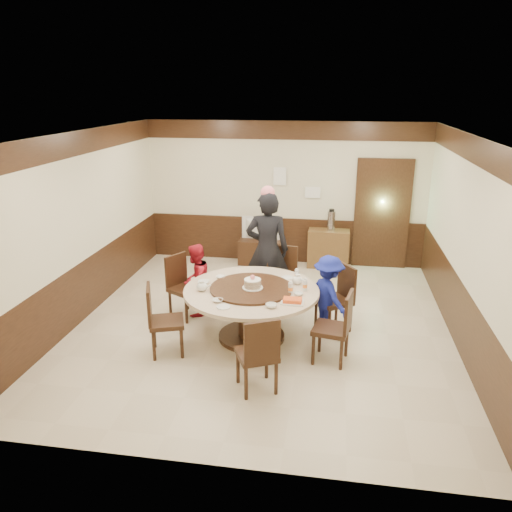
% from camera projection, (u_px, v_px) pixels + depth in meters
% --- Properties ---
extents(room, '(6.00, 6.04, 2.84)m').
position_uv_depth(room, '(263.00, 257.00, 7.18)').
color(room, beige).
rests_on(room, ground).
extents(banquet_table, '(1.88, 1.88, 0.78)m').
position_uv_depth(banquet_table, '(251.00, 303.00, 6.95)').
color(banquet_table, black).
rests_on(banquet_table, ground).
extents(chair_0, '(0.61, 0.61, 0.97)m').
position_uv_depth(chair_0, '(335.00, 310.00, 7.29)').
color(chair_0, black).
rests_on(chair_0, ground).
extents(chair_1, '(0.49, 0.50, 0.97)m').
position_uv_depth(chair_1, '(282.00, 288.00, 8.10)').
color(chair_1, black).
rests_on(chair_1, ground).
extents(chair_2, '(0.60, 0.60, 0.97)m').
position_uv_depth(chair_2, '(186.00, 298.00, 7.72)').
color(chair_2, black).
rests_on(chair_2, ground).
extents(chair_3, '(0.57, 0.56, 0.97)m').
position_uv_depth(chair_3, '(166.00, 332.00, 6.63)').
color(chair_3, black).
rests_on(chair_3, ground).
extents(chair_4, '(0.59, 0.59, 0.97)m').
position_uv_depth(chair_4, '(257.00, 366.00, 5.81)').
color(chair_4, black).
rests_on(chair_4, ground).
extents(chair_5, '(0.52, 0.52, 0.97)m').
position_uv_depth(chair_5, '(332.00, 340.00, 6.43)').
color(chair_5, black).
rests_on(chair_5, ground).
extents(person_standing, '(0.72, 0.50, 1.88)m').
position_uv_depth(person_standing, '(267.00, 250.00, 7.94)').
color(person_standing, black).
rests_on(person_standing, ground).
extents(person_red, '(0.57, 0.65, 1.14)m').
position_uv_depth(person_red, '(196.00, 280.00, 7.69)').
color(person_red, '#AF1726').
rests_on(person_red, ground).
extents(person_blue, '(0.81, 0.87, 1.17)m').
position_uv_depth(person_blue, '(328.00, 295.00, 7.09)').
color(person_blue, navy).
rests_on(person_blue, ground).
extents(birthday_cake, '(0.28, 0.28, 0.19)m').
position_uv_depth(birthday_cake, '(253.00, 284.00, 6.82)').
color(birthday_cake, white).
rests_on(birthday_cake, banquet_table).
extents(teapot_left, '(0.17, 0.15, 0.13)m').
position_uv_depth(teapot_left, '(202.00, 287.00, 6.81)').
color(teapot_left, white).
rests_on(teapot_left, banquet_table).
extents(teapot_right, '(0.17, 0.15, 0.13)m').
position_uv_depth(teapot_right, '(297.00, 280.00, 7.05)').
color(teapot_right, white).
rests_on(teapot_right, banquet_table).
extents(bowl_0, '(0.13, 0.13, 0.03)m').
position_uv_depth(bowl_0, '(221.00, 277.00, 7.27)').
color(bowl_0, white).
rests_on(bowl_0, banquet_table).
extents(bowl_1, '(0.15, 0.15, 0.05)m').
position_uv_depth(bowl_1, '(271.00, 306.00, 6.30)').
color(bowl_1, white).
rests_on(bowl_1, banquet_table).
extents(bowl_2, '(0.13, 0.13, 0.03)m').
position_uv_depth(bowl_2, '(218.00, 301.00, 6.47)').
color(bowl_2, white).
rests_on(bowl_2, banquet_table).
extents(bowl_3, '(0.12, 0.12, 0.04)m').
position_uv_depth(bowl_3, '(299.00, 294.00, 6.67)').
color(bowl_3, white).
rests_on(bowl_3, banquet_table).
extents(bowl_4, '(0.16, 0.16, 0.04)m').
position_uv_depth(bowl_4, '(204.00, 282.00, 7.07)').
color(bowl_4, white).
rests_on(bowl_4, banquet_table).
extents(saucer_near, '(0.18, 0.18, 0.01)m').
position_uv_depth(saucer_near, '(223.00, 307.00, 6.31)').
color(saucer_near, white).
rests_on(saucer_near, banquet_table).
extents(saucer_far, '(0.18, 0.18, 0.01)m').
position_uv_depth(saucer_far, '(287.00, 278.00, 7.28)').
color(saucer_far, white).
rests_on(saucer_far, banquet_table).
extents(shrimp_platter, '(0.30, 0.20, 0.06)m').
position_uv_depth(shrimp_platter, '(292.00, 301.00, 6.43)').
color(shrimp_platter, white).
rests_on(shrimp_platter, banquet_table).
extents(bottle_0, '(0.06, 0.06, 0.16)m').
position_uv_depth(bottle_0, '(291.00, 288.00, 6.70)').
color(bottle_0, white).
rests_on(bottle_0, banquet_table).
extents(bottle_1, '(0.06, 0.06, 0.16)m').
position_uv_depth(bottle_1, '(305.00, 285.00, 6.81)').
color(bottle_1, white).
rests_on(bottle_1, banquet_table).
extents(bottle_2, '(0.06, 0.06, 0.16)m').
position_uv_depth(bottle_2, '(297.00, 275.00, 7.17)').
color(bottle_2, white).
rests_on(bottle_2, banquet_table).
extents(tv_stand, '(0.85, 0.45, 0.50)m').
position_uv_depth(tv_stand, '(260.00, 251.00, 10.08)').
color(tv_stand, black).
rests_on(tv_stand, ground).
extents(television, '(0.78, 0.13, 0.45)m').
position_uv_depth(television, '(260.00, 229.00, 9.92)').
color(television, gray).
rests_on(television, tv_stand).
extents(side_cabinet, '(0.80, 0.40, 0.75)m').
position_uv_depth(side_cabinet, '(328.00, 248.00, 9.86)').
color(side_cabinet, brown).
rests_on(side_cabinet, ground).
extents(thermos, '(0.15, 0.15, 0.38)m').
position_uv_depth(thermos, '(331.00, 221.00, 9.68)').
color(thermos, silver).
rests_on(thermos, side_cabinet).
extents(notice_left, '(0.25, 0.00, 0.35)m').
position_uv_depth(notice_left, '(280.00, 176.00, 9.74)').
color(notice_left, white).
rests_on(notice_left, room).
extents(notice_right, '(0.30, 0.00, 0.22)m').
position_uv_depth(notice_right, '(313.00, 192.00, 9.73)').
color(notice_right, white).
rests_on(notice_right, room).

